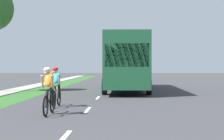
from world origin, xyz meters
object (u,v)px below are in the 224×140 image
(cyclist_lead, at_px, (49,90))
(cyclist_trailing, at_px, (56,86))
(suv_black, at_px, (124,72))
(bus_dark_green, at_px, (126,61))

(cyclist_lead, distance_m, cyclist_trailing, 2.27)
(cyclist_trailing, height_order, suv_black, suv_black)
(suv_black, bearing_deg, cyclist_lead, -95.03)
(cyclist_trailing, bearing_deg, cyclist_lead, -85.26)
(cyclist_lead, bearing_deg, cyclist_trailing, 94.74)
(cyclist_trailing, bearing_deg, bus_dark_green, 74.11)
(suv_black, bearing_deg, cyclist_trailing, -95.87)
(cyclist_lead, distance_m, bus_dark_green, 12.49)
(cyclist_lead, height_order, cyclist_trailing, same)
(cyclist_lead, relative_size, cyclist_trailing, 1.00)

